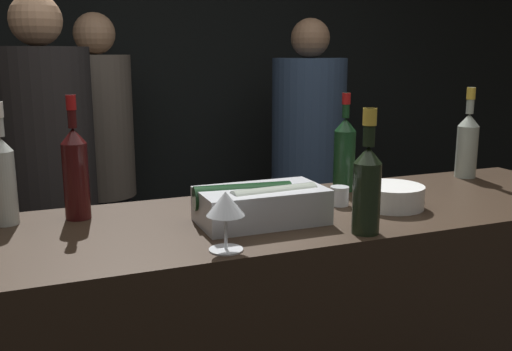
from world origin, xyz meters
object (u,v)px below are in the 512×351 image
(ice_bin_with_bottles, at_px, (260,203))
(wine_glass, at_px, (226,206))
(person_blond_tee, at_px, (308,161))
(person_in_hoodie, at_px, (102,163))
(person_grey_polo, at_px, (49,187))
(red_wine_bottle_burgundy, at_px, (345,152))
(candle_votive, at_px, (339,196))
(rose_wine_bottle, at_px, (467,142))
(red_wine_bottle_tall, at_px, (76,170))
(bowl_white, at_px, (392,196))
(champagne_bottle, at_px, (367,183))
(white_wine_bottle, at_px, (2,174))

(ice_bin_with_bottles, relative_size, wine_glass, 2.46)
(ice_bin_with_bottles, distance_m, person_blond_tee, 1.57)
(wine_glass, bearing_deg, person_in_hoodie, 92.97)
(person_grey_polo, bearing_deg, red_wine_bottle_burgundy, 113.84)
(candle_votive, relative_size, person_in_hoodie, 0.04)
(rose_wine_bottle, xyz_separation_m, red_wine_bottle_tall, (-1.48, -0.03, 0.01))
(wine_glass, height_order, person_grey_polo, person_grey_polo)
(wine_glass, height_order, person_blond_tee, person_blond_tee)
(bowl_white, height_order, champagne_bottle, champagne_bottle)
(rose_wine_bottle, bearing_deg, champagne_bottle, -148.20)
(bowl_white, height_order, red_wine_bottle_tall, red_wine_bottle_tall)
(wine_glass, relative_size, candle_votive, 2.45)
(person_in_hoodie, bearing_deg, rose_wine_bottle, 128.19)
(rose_wine_bottle, relative_size, person_grey_polo, 0.20)
(rose_wine_bottle, distance_m, person_blond_tee, 1.09)
(bowl_white, height_order, person_in_hoodie, person_in_hoodie)
(wine_glass, bearing_deg, bowl_white, 16.86)
(champagne_bottle, bearing_deg, person_blond_tee, 68.46)
(champagne_bottle, distance_m, person_in_hoodie, 1.85)
(bowl_white, height_order, white_wine_bottle, white_wine_bottle)
(bowl_white, bearing_deg, red_wine_bottle_burgundy, 95.02)
(bowl_white, xyz_separation_m, red_wine_bottle_burgundy, (-0.02, 0.26, 0.10))
(ice_bin_with_bottles, bearing_deg, wine_glass, -131.63)
(ice_bin_with_bottles, relative_size, red_wine_bottle_tall, 1.02)
(wine_glass, distance_m, red_wine_bottle_tall, 0.54)
(rose_wine_bottle, bearing_deg, wine_glass, -158.22)
(candle_votive, distance_m, rose_wine_bottle, 0.72)
(rose_wine_bottle, bearing_deg, candle_votive, -164.32)
(candle_votive, height_order, person_in_hoodie, person_in_hoodie)
(ice_bin_with_bottles, distance_m, person_in_hoodie, 1.60)
(wine_glass, height_order, white_wine_bottle, white_wine_bottle)
(red_wine_bottle_tall, bearing_deg, champagne_bottle, -31.58)
(person_blond_tee, bearing_deg, bowl_white, -143.06)
(wine_glass, bearing_deg, person_grey_polo, 106.90)
(champagne_bottle, bearing_deg, red_wine_bottle_tall, 148.42)
(ice_bin_with_bottles, xyz_separation_m, person_in_hoodie, (-0.26, 1.57, -0.14))
(champagne_bottle, xyz_separation_m, person_in_hoodie, (-0.49, 1.77, -0.22))
(champagne_bottle, relative_size, person_blond_tee, 0.20)
(red_wine_bottle_tall, bearing_deg, candle_votive, -11.21)
(person_in_hoodie, relative_size, person_grey_polo, 0.98)
(wine_glass, relative_size, rose_wine_bottle, 0.43)
(bowl_white, bearing_deg, red_wine_bottle_tall, 165.48)
(candle_votive, distance_m, champagne_bottle, 0.31)
(red_wine_bottle_burgundy, bearing_deg, bowl_white, -84.98)
(candle_votive, relative_size, white_wine_bottle, 0.18)
(candle_votive, bearing_deg, wine_glass, -150.40)
(person_blond_tee, bearing_deg, white_wine_bottle, 178.11)
(champagne_bottle, relative_size, person_in_hoodie, 0.20)
(ice_bin_with_bottles, distance_m, person_grey_polo, 1.19)
(candle_votive, bearing_deg, red_wine_bottle_tall, 168.79)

